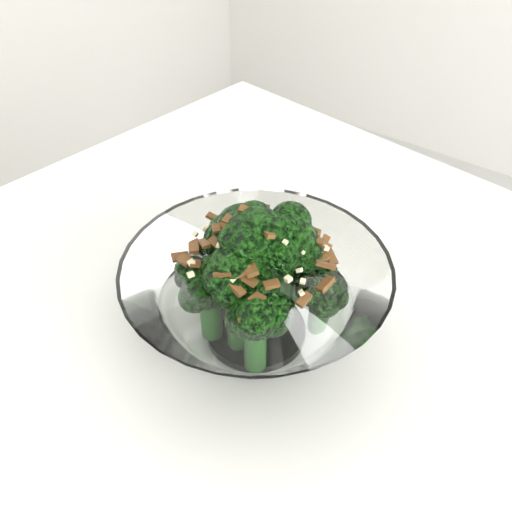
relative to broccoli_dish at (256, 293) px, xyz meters
The scene contains 1 object.
broccoli_dish is the anchor object (origin of this frame).
Camera 1 is at (-0.16, -0.20, 1.13)m, focal length 40.00 mm.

